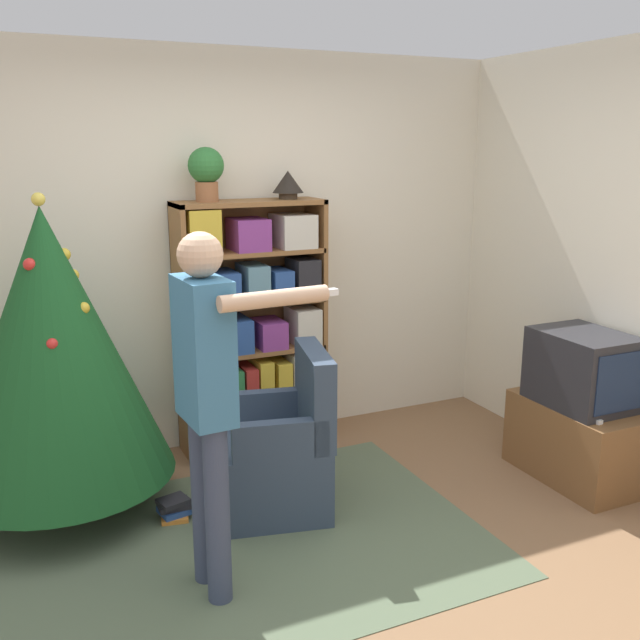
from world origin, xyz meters
TOP-DOWN VIEW (x-y plane):
  - ground_plane at (0.00, 0.00)m, footprint 14.00×14.00m
  - wall_back at (0.00, 1.87)m, footprint 8.00×0.10m
  - area_rug at (-0.25, 0.46)m, footprint 2.41×1.75m
  - bookshelf at (0.20, 1.63)m, footprint 0.96×0.33m
  - tv_stand at (1.83, 0.34)m, footprint 0.45×0.80m
  - television at (1.83, 0.34)m, footprint 0.43×0.57m
  - game_remote at (1.69, 0.10)m, footprint 0.04×0.12m
  - christmas_tree at (-1.06, 1.23)m, footprint 1.22×1.22m
  - armchair at (0.05, 0.74)m, footprint 0.68×0.67m
  - standing_person at (-0.51, 0.17)m, footprint 0.65×0.47m
  - potted_plant at (-0.06, 1.64)m, footprint 0.22×0.22m
  - table_lamp at (0.47, 1.64)m, footprint 0.20×0.20m
  - book_pile_near_tree at (-0.53, 0.88)m, footprint 0.19×0.18m

SIDE VIEW (x-z plane):
  - ground_plane at x=0.00m, z-range 0.00..0.00m
  - area_rug at x=-0.25m, z-range 0.00..0.01m
  - book_pile_near_tree at x=-0.53m, z-range 0.00..0.12m
  - tv_stand at x=1.83m, z-range 0.00..0.48m
  - armchair at x=0.05m, z-range -0.14..0.78m
  - game_remote at x=1.69m, z-range 0.48..0.50m
  - television at x=1.83m, z-range 0.48..0.92m
  - bookshelf at x=0.20m, z-range -0.01..1.64m
  - christmas_tree at x=-1.06m, z-range 0.07..1.84m
  - standing_person at x=-0.51m, z-range 0.16..1.81m
  - wall_back at x=0.00m, z-range 0.00..2.60m
  - table_lamp at x=0.47m, z-range 1.67..1.85m
  - potted_plant at x=-0.06m, z-range 1.68..2.01m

